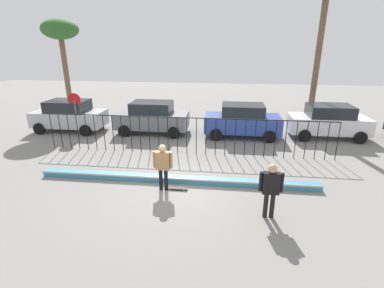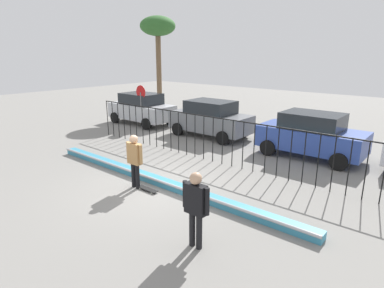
# 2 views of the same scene
# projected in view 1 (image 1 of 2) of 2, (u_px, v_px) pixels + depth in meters

# --- Properties ---
(ground_plane) EXTENTS (60.00, 60.00, 0.00)m
(ground_plane) POSITION_uv_depth(u_px,v_px,m) (174.00, 187.00, 10.98)
(ground_plane) COLOR gray
(bowl_coping_ledge) EXTENTS (11.00, 0.40, 0.27)m
(bowl_coping_ledge) POSITION_uv_depth(u_px,v_px,m) (176.00, 179.00, 11.30)
(bowl_coping_ledge) COLOR teal
(bowl_coping_ledge) RESTS_ON ground
(perimeter_fence) EXTENTS (14.04, 0.04, 1.85)m
(perimeter_fence) POSITION_uv_depth(u_px,v_px,m) (187.00, 132.00, 13.87)
(perimeter_fence) COLOR black
(perimeter_fence) RESTS_ON ground
(skateboarder) EXTENTS (0.72, 0.27, 1.79)m
(skateboarder) POSITION_uv_depth(u_px,v_px,m) (163.00, 163.00, 10.40)
(skateboarder) COLOR black
(skateboarder) RESTS_ON ground
(skateboard) EXTENTS (0.80, 0.20, 0.07)m
(skateboard) POSITION_uv_depth(u_px,v_px,m) (177.00, 188.00, 10.74)
(skateboard) COLOR black
(skateboard) RESTS_ON ground
(camera_operator) EXTENTS (0.73, 0.27, 1.81)m
(camera_operator) POSITION_uv_depth(u_px,v_px,m) (271.00, 186.00, 8.71)
(camera_operator) COLOR black
(camera_operator) RESTS_ON ground
(parked_car_silver) EXTENTS (4.30, 2.12, 1.90)m
(parked_car_silver) POSITION_uv_depth(u_px,v_px,m) (69.00, 115.00, 17.69)
(parked_car_silver) COLOR #B7BABF
(parked_car_silver) RESTS_ON ground
(parked_car_gray) EXTENTS (4.30, 2.12, 1.90)m
(parked_car_gray) POSITION_uv_depth(u_px,v_px,m) (152.00, 117.00, 17.26)
(parked_car_gray) COLOR slate
(parked_car_gray) RESTS_ON ground
(parked_car_blue) EXTENTS (4.30, 2.12, 1.90)m
(parked_car_blue) POSITION_uv_depth(u_px,v_px,m) (242.00, 120.00, 16.54)
(parked_car_blue) COLOR #2D479E
(parked_car_blue) RESTS_ON ground
(parked_car_white) EXTENTS (4.30, 2.12, 1.90)m
(parked_car_white) POSITION_uv_depth(u_px,v_px,m) (328.00, 121.00, 16.40)
(parked_car_white) COLOR silver
(parked_car_white) RESTS_ON ground
(stop_sign) EXTENTS (0.76, 0.07, 2.50)m
(stop_sign) POSITION_uv_depth(u_px,v_px,m) (75.00, 108.00, 16.59)
(stop_sign) COLOR slate
(stop_sign) RESTS_ON ground
(palm_tree_short) EXTENTS (2.44, 2.44, 6.73)m
(palm_tree_short) POSITION_uv_depth(u_px,v_px,m) (60.00, 33.00, 19.33)
(palm_tree_short) COLOR brown
(palm_tree_short) RESTS_ON ground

